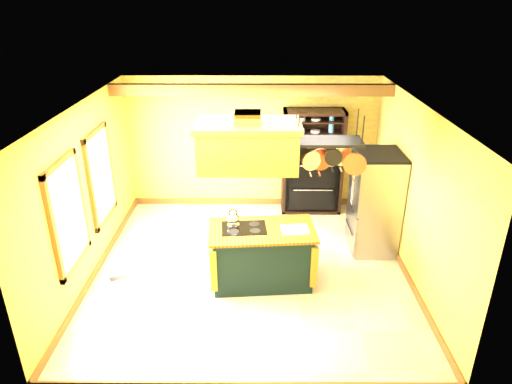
{
  "coord_description": "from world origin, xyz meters",
  "views": [
    {
      "loc": [
        0.12,
        -6.33,
        4.2
      ],
      "look_at": [
        0.09,
        0.3,
        1.25
      ],
      "focal_mm": 32.0,
      "sensor_mm": 36.0,
      "label": 1
    }
  ],
  "objects_px": {
    "kitchen_island": "(262,255)",
    "hutch": "(312,172)",
    "pot_rack": "(328,150)",
    "range_hood": "(248,144)",
    "refrigerator": "(374,204)"
  },
  "relations": [
    {
      "from": "kitchen_island",
      "to": "pot_rack",
      "type": "bearing_deg",
      "value": -4.52
    },
    {
      "from": "kitchen_island",
      "to": "hutch",
      "type": "relative_size",
      "value": 0.79
    },
    {
      "from": "kitchen_island",
      "to": "range_hood",
      "type": "height_order",
      "value": "range_hood"
    },
    {
      "from": "refrigerator",
      "to": "hutch",
      "type": "relative_size",
      "value": 0.82
    },
    {
      "from": "pot_rack",
      "to": "hutch",
      "type": "bearing_deg",
      "value": 87.61
    },
    {
      "from": "range_hood",
      "to": "refrigerator",
      "type": "relative_size",
      "value": 0.84
    },
    {
      "from": "range_hood",
      "to": "pot_rack",
      "type": "relative_size",
      "value": 1.4
    },
    {
      "from": "hutch",
      "to": "kitchen_island",
      "type": "bearing_deg",
      "value": -111.53
    },
    {
      "from": "kitchen_island",
      "to": "pot_rack",
      "type": "xyz_separation_m",
      "value": [
        0.92,
        -0.0,
        1.7
      ]
    },
    {
      "from": "refrigerator",
      "to": "hutch",
      "type": "xyz_separation_m",
      "value": [
        -0.91,
        1.56,
        -0.01
      ]
    },
    {
      "from": "pot_rack",
      "to": "refrigerator",
      "type": "height_order",
      "value": "pot_rack"
    },
    {
      "from": "pot_rack",
      "to": "refrigerator",
      "type": "distance_m",
      "value": 1.97
    },
    {
      "from": "kitchen_island",
      "to": "hutch",
      "type": "bearing_deg",
      "value": 63.99
    },
    {
      "from": "refrigerator",
      "to": "pot_rack",
      "type": "bearing_deg",
      "value": -134.37
    },
    {
      "from": "range_hood",
      "to": "hutch",
      "type": "bearing_deg",
      "value": 64.8
    }
  ]
}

